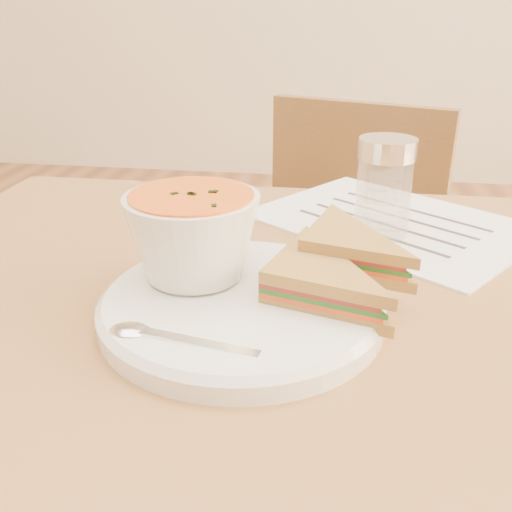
% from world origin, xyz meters
% --- Properties ---
extents(chair_far, '(0.47, 0.47, 0.83)m').
position_xyz_m(chair_far, '(-0.04, 0.52, 0.41)').
color(chair_far, brown).
rests_on(chair_far, floor).
extents(plate, '(0.29, 0.29, 0.02)m').
position_xyz_m(plate, '(-0.09, -0.03, 0.76)').
color(plate, white).
rests_on(plate, dining_table).
extents(soup_bowl, '(0.13, 0.13, 0.08)m').
position_xyz_m(soup_bowl, '(-0.14, -0.00, 0.81)').
color(soup_bowl, white).
rests_on(soup_bowl, plate).
extents(sandwich_half_a, '(0.14, 0.14, 0.04)m').
position_xyz_m(sandwich_half_a, '(-0.08, -0.05, 0.78)').
color(sandwich_half_a, '#B58C3F').
rests_on(sandwich_half_a, plate).
extents(sandwich_half_b, '(0.13, 0.13, 0.03)m').
position_xyz_m(sandwich_half_b, '(-0.05, 0.00, 0.80)').
color(sandwich_half_b, '#B58C3F').
rests_on(sandwich_half_b, plate).
extents(spoon, '(0.17, 0.06, 0.01)m').
position_xyz_m(spoon, '(-0.12, -0.11, 0.77)').
color(spoon, silver).
rests_on(spoon, plate).
extents(paper_menu, '(0.39, 0.38, 0.00)m').
position_xyz_m(paper_menu, '(0.05, 0.22, 0.75)').
color(paper_menu, white).
rests_on(paper_menu, dining_table).
extents(condiment_shaker, '(0.08, 0.08, 0.12)m').
position_xyz_m(condiment_shaker, '(0.04, 0.18, 0.81)').
color(condiment_shaker, silver).
rests_on(condiment_shaker, dining_table).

